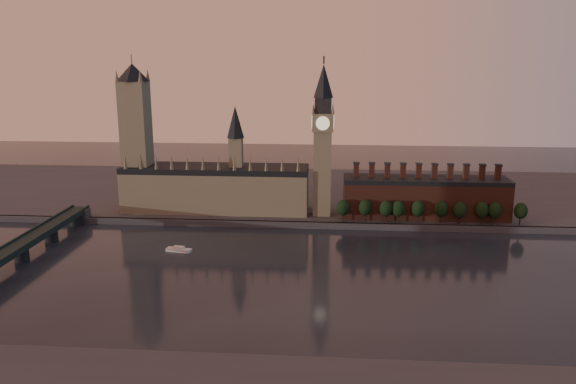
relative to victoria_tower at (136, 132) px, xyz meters
name	(u,v)px	position (x,y,z in m)	size (l,w,h in m)	color
ground	(298,281)	(120.00, -115.00, -59.09)	(900.00, 900.00, 0.00)	black
north_bank	(311,193)	(120.00, 63.04, -57.09)	(900.00, 182.00, 4.00)	#414145
palace_of_westminster	(216,186)	(55.59, -0.09, -37.46)	(130.00, 30.30, 74.00)	#787055
victoria_tower	(136,132)	(0.00, 0.00, 0.00)	(24.00, 24.00, 108.00)	#787055
big_ben	(323,139)	(130.00, -5.00, -2.26)	(15.00, 15.00, 107.00)	#787055
chimney_block	(425,197)	(200.00, -5.00, -41.27)	(110.00, 25.00, 37.00)	brown
embankment_tree_0	(343,208)	(144.24, -21.40, -45.62)	(8.60, 8.60, 14.88)	black
embankment_tree_1	(365,208)	(158.83, -19.94, -45.62)	(8.60, 8.60, 14.88)	black
embankment_tree_2	(386,208)	(172.45, -21.16, -45.62)	(8.60, 8.60, 14.88)	black
embankment_tree_3	(398,209)	(180.35, -21.20, -45.62)	(8.60, 8.60, 14.88)	black
embankment_tree_4	(418,209)	(193.28, -19.98, -45.62)	(8.60, 8.60, 14.88)	black
embankment_tree_5	(441,209)	(208.32, -19.63, -45.62)	(8.60, 8.60, 14.88)	black
embankment_tree_6	(460,210)	(219.94, -21.29, -45.62)	(8.60, 8.60, 14.88)	black
embankment_tree_7	(482,210)	(234.31, -20.19, -45.62)	(8.60, 8.60, 14.88)	black
embankment_tree_8	(495,210)	(242.31, -20.69, -45.62)	(8.60, 8.60, 14.88)	black
embankment_tree_9	(521,211)	(258.79, -20.82, -45.62)	(8.60, 8.60, 14.88)	black
westminster_bridge	(0,261)	(-35.00, -117.70, -51.65)	(14.00, 200.00, 11.55)	black
river_boat	(179,249)	(47.94, -76.09, -57.94)	(15.59, 7.12, 3.01)	silver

